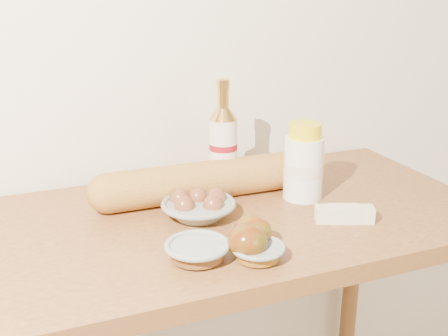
{
  "coord_description": "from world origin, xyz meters",
  "views": [
    {
      "loc": [
        -0.41,
        0.13,
        1.4
      ],
      "look_at": [
        0.0,
        1.15,
        1.02
      ],
      "focal_mm": 45.0,
      "sensor_mm": 36.0,
      "label": 1
    }
  ],
  "objects_px": {
    "bourbon_bottle": "(223,147)",
    "egg_bowl": "(199,207)",
    "table": "(219,266)",
    "cream_bottle": "(304,164)",
    "baguette": "(204,180)"
  },
  "relations": [
    {
      "from": "egg_bowl",
      "to": "baguette",
      "type": "relative_size",
      "value": 0.38
    },
    {
      "from": "bourbon_bottle",
      "to": "cream_bottle",
      "type": "xyz_separation_m",
      "value": [
        0.16,
        -0.11,
        -0.03
      ]
    },
    {
      "from": "egg_bowl",
      "to": "baguette",
      "type": "height_order",
      "value": "baguette"
    },
    {
      "from": "table",
      "to": "egg_bowl",
      "type": "relative_size",
      "value": 5.88
    },
    {
      "from": "cream_bottle",
      "to": "baguette",
      "type": "xyz_separation_m",
      "value": [
        -0.22,
        0.08,
        -0.04
      ]
    },
    {
      "from": "table",
      "to": "baguette",
      "type": "distance_m",
      "value": 0.2
    },
    {
      "from": "bourbon_bottle",
      "to": "egg_bowl",
      "type": "distance_m",
      "value": 0.19
    },
    {
      "from": "bourbon_bottle",
      "to": "egg_bowl",
      "type": "height_order",
      "value": "bourbon_bottle"
    },
    {
      "from": "table",
      "to": "bourbon_bottle",
      "type": "xyz_separation_m",
      "value": [
        0.07,
        0.14,
        0.23
      ]
    },
    {
      "from": "cream_bottle",
      "to": "baguette",
      "type": "relative_size",
      "value": 0.33
    },
    {
      "from": "table",
      "to": "cream_bottle",
      "type": "xyz_separation_m",
      "value": [
        0.22,
        0.02,
        0.21
      ]
    },
    {
      "from": "egg_bowl",
      "to": "baguette",
      "type": "xyz_separation_m",
      "value": [
        0.05,
        0.09,
        0.02
      ]
    },
    {
      "from": "table",
      "to": "egg_bowl",
      "type": "bearing_deg",
      "value": 164.78
    },
    {
      "from": "table",
      "to": "bourbon_bottle",
      "type": "distance_m",
      "value": 0.28
    },
    {
      "from": "table",
      "to": "bourbon_bottle",
      "type": "height_order",
      "value": "bourbon_bottle"
    }
  ]
}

